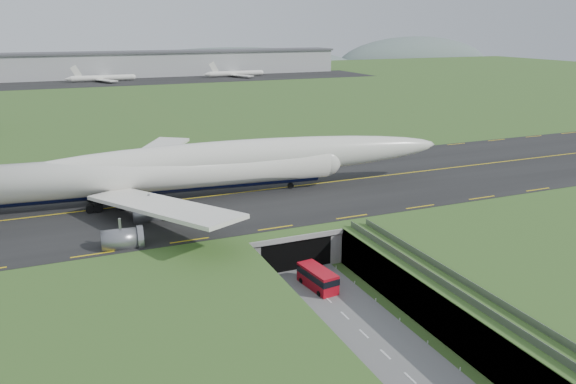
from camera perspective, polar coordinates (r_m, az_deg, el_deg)
name	(u,v)px	position (r m, az deg, el deg)	size (l,w,h in m)	color
ground	(319,292)	(83.47, 3.13, -10.09)	(900.00, 900.00, 0.00)	#3A6327
airfield_deck	(319,273)	(82.17, 3.17, -8.22)	(800.00, 800.00, 6.00)	gray
trench_road	(343,315)	(77.56, 5.61, -12.29)	(12.00, 75.00, 0.20)	slate
taxiway	(245,192)	(109.75, -4.38, -0.04)	(800.00, 44.00, 0.18)	black
tunnel_portal	(276,233)	(96.13, -1.21, -4.19)	(17.00, 22.30, 6.00)	gray
guideway	(470,302)	(72.52, 18.04, -10.60)	(3.00, 53.00, 7.05)	#A8A8A3
jumbo_jet	(181,169)	(105.80, -10.82, 2.30)	(104.44, 65.14, 21.63)	white
shuttle_tram	(318,278)	(83.71, 3.02, -8.74)	(3.70, 7.72, 3.03)	#B40C1A
cargo_terminal	(104,65)	(368.44, -18.17, 12.19)	(320.00, 67.00, 15.60)	#B2B2B2
distant_hills	(168,74)	(507.97, -12.05, 11.61)	(700.00, 91.00, 60.00)	slate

